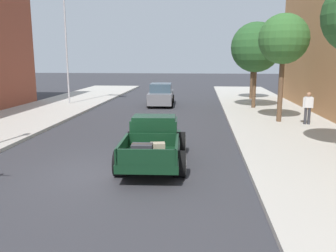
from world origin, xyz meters
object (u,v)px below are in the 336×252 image
(hotrod_truck_dark_green, at_px, (154,140))
(street_tree_farthest, at_px, (253,53))
(car_background_grey, at_px, (161,95))
(pedestrian_sidewalk_right, at_px, (308,106))
(flagpole, at_px, (68,26))
(street_tree_third, at_px, (256,47))
(street_tree_second, at_px, (284,40))

(hotrod_truck_dark_green, xyz_separation_m, street_tree_farthest, (5.74, 18.12, 3.17))
(car_background_grey, bearing_deg, pedestrian_sidewalk_right, -42.25)
(hotrod_truck_dark_green, distance_m, flagpole, 16.75)
(street_tree_farthest, bearing_deg, car_background_grey, -152.64)
(hotrod_truck_dark_green, height_order, flagpole, flagpole)
(street_tree_farthest, bearing_deg, street_tree_third, -96.07)
(car_background_grey, distance_m, street_tree_second, 10.66)
(flagpole, xyz_separation_m, street_tree_farthest, (13.79, 4.31, -1.85))
(pedestrian_sidewalk_right, bearing_deg, hotrod_truck_dark_green, -136.17)
(flagpole, relative_size, street_tree_third, 1.60)
(street_tree_second, relative_size, street_tree_third, 0.98)
(car_background_grey, xyz_separation_m, street_tree_second, (7.17, -6.98, 3.68))
(street_tree_farthest, bearing_deg, hotrod_truck_dark_green, -107.58)
(car_background_grey, bearing_deg, street_tree_farthest, 27.36)
(car_background_grey, distance_m, pedestrian_sidewalk_right, 11.41)
(street_tree_third, bearing_deg, pedestrian_sidewalk_right, -72.68)
(car_background_grey, distance_m, street_tree_third, 7.60)
(street_tree_farthest, bearing_deg, pedestrian_sidewalk_right, -83.49)
(hotrod_truck_dark_green, xyz_separation_m, car_background_grey, (-1.40, 14.42, 0.01))
(hotrod_truck_dark_green, height_order, street_tree_farthest, street_tree_farthest)
(car_background_grey, bearing_deg, flagpole, -174.70)
(street_tree_second, height_order, street_tree_farthest, street_tree_second)
(pedestrian_sidewalk_right, relative_size, street_tree_farthest, 0.32)
(hotrod_truck_dark_green, height_order, pedestrian_sidewalk_right, pedestrian_sidewalk_right)
(hotrod_truck_dark_green, distance_m, street_tree_second, 10.12)
(pedestrian_sidewalk_right, relative_size, flagpole, 0.18)
(hotrod_truck_dark_green, relative_size, street_tree_farthest, 0.97)
(pedestrian_sidewalk_right, distance_m, street_tree_farthest, 11.78)
(flagpole, relative_size, street_tree_farthest, 1.77)
(hotrod_truck_dark_green, distance_m, pedestrian_sidewalk_right, 9.76)
(flagpole, bearing_deg, street_tree_farthest, 17.37)
(pedestrian_sidewalk_right, distance_m, street_tree_second, 3.65)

